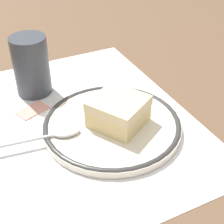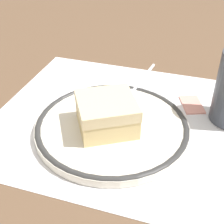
# 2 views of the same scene
# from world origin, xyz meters

# --- Properties ---
(ground_plane) EXTENTS (2.40, 2.40, 0.00)m
(ground_plane) POSITION_xyz_m (0.00, 0.00, 0.00)
(ground_plane) COLOR brown
(placemat) EXTENTS (0.44, 0.32, 0.00)m
(placemat) POSITION_xyz_m (0.00, 0.00, 0.00)
(placemat) COLOR white
(placemat) RESTS_ON ground_plane
(plate) EXTENTS (0.21, 0.21, 0.01)m
(plate) POSITION_xyz_m (-0.04, -0.03, 0.01)
(plate) COLOR silver
(plate) RESTS_ON placemat
(cake_slice) EXTENTS (0.10, 0.10, 0.04)m
(cake_slice) POSITION_xyz_m (-0.04, -0.04, 0.03)
(cake_slice) COLOR beige
(cake_slice) RESTS_ON plate
(spoon) EXTENTS (0.03, 0.14, 0.01)m
(spoon) POSITION_xyz_m (-0.03, 0.06, 0.02)
(spoon) COLOR silver
(spoon) RESTS_ON plate
(cup) EXTENTS (0.06, 0.06, 0.10)m
(cup) POSITION_xyz_m (0.12, 0.05, 0.05)
(cup) COLOR #383D47
(cup) RESTS_ON placemat
(sugar_packet) EXTENTS (0.05, 0.06, 0.01)m
(sugar_packet) POSITION_xyz_m (0.06, 0.07, 0.00)
(sugar_packet) COLOR #E5998C
(sugar_packet) RESTS_ON placemat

